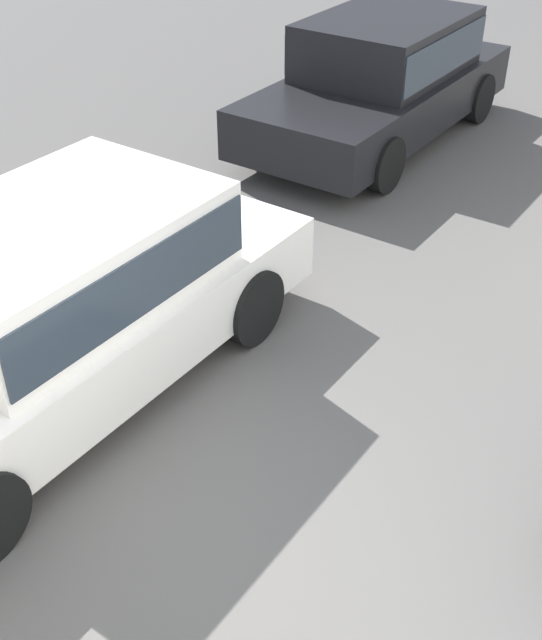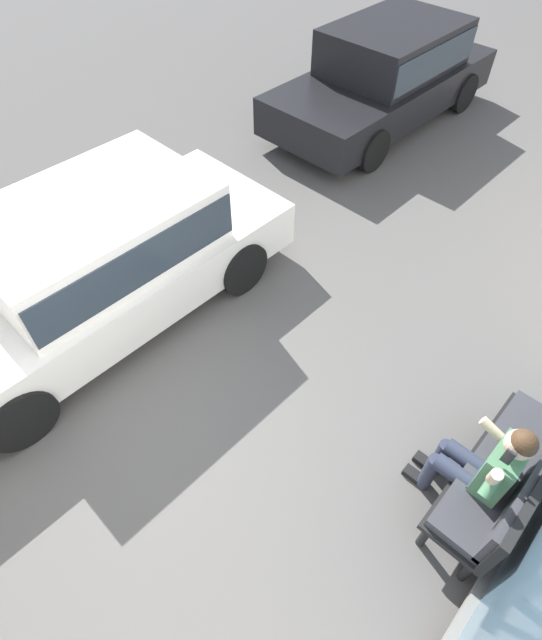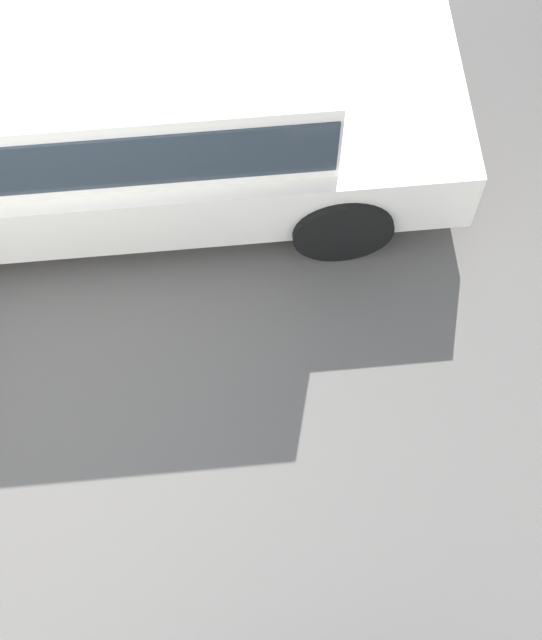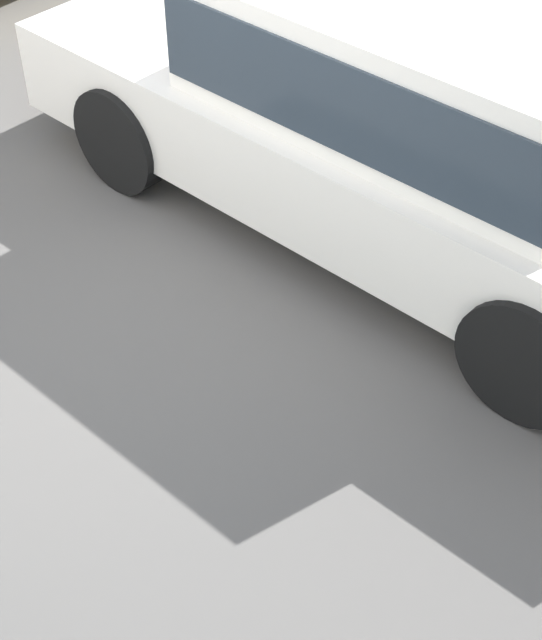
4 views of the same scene
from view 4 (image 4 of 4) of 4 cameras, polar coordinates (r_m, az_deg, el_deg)
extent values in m
plane|color=#565451|center=(5.43, -7.63, 1.24)|extent=(60.00, 60.00, 0.00)
cube|color=white|center=(5.73, 7.32, 10.44)|extent=(4.62, 1.93, 0.57)
cube|color=white|center=(5.35, 9.53, 15.33)|extent=(2.42, 1.65, 0.67)
cube|color=#28333D|center=(5.35, 9.53, 15.33)|extent=(2.37, 1.69, 0.47)
cylinder|color=black|center=(6.13, -8.72, 10.37)|extent=(0.68, 0.20, 0.67)
cylinder|color=black|center=(7.18, 2.07, 15.87)|extent=(0.68, 0.20, 0.67)
cylinder|color=black|center=(4.70, 14.64, -2.21)|extent=(0.68, 0.20, 0.67)
camera|label=1|loc=(5.86, -61.13, 30.65)|focal=45.00mm
camera|label=2|loc=(4.30, -65.81, 35.74)|focal=28.00mm
camera|label=3|loc=(3.19, -111.65, 57.96)|focal=55.00mm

